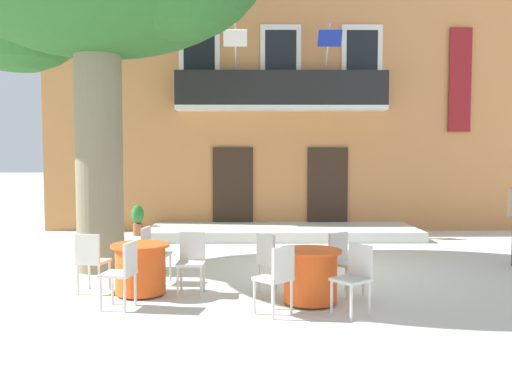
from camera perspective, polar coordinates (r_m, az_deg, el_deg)
ground_plane at (r=10.30m, az=5.66°, el=-7.79°), size 120.00×120.00×0.00m
building_facade at (r=17.12m, az=2.22°, el=9.40°), size 13.00×5.09×7.50m
entrance_step_platform at (r=14.07m, az=2.76°, el=-4.16°), size 6.79×2.24×0.25m
cafe_table_near_tree at (r=8.36m, az=-11.93°, el=-7.81°), size 0.86×0.86×0.76m
cafe_chair_near_tree_0 at (r=9.05m, az=-10.74°, el=-6.02°), size 0.46×0.46×0.91m
cafe_chair_near_tree_1 at (r=8.59m, az=-16.78°, el=-6.65°), size 0.47×0.47×0.91m
cafe_chair_near_tree_2 at (r=7.63m, az=-13.66°, el=-7.89°), size 0.47×0.47×0.91m
cafe_chair_near_tree_3 at (r=8.27m, az=-6.72°, el=-6.91°), size 0.41×0.41×0.91m
cafe_table_middle at (r=7.74m, az=5.69°, el=-8.67°), size 0.86×0.86×0.76m
cafe_chair_middle_0 at (r=7.12m, az=2.23°, el=-8.62°), size 0.57×0.57×0.91m
cafe_chair_middle_1 at (r=7.25m, az=10.24°, el=-8.45°), size 0.56×0.56×0.91m
cafe_chair_middle_2 at (r=8.30m, az=9.06°, el=-6.89°), size 0.56×0.56×0.91m
cafe_chair_middle_3 at (r=8.20m, az=1.57°, el=-6.97°), size 0.56×0.56×0.91m
ground_planter_left at (r=14.54m, az=-12.20°, el=-2.71°), size 0.32×0.32×0.80m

